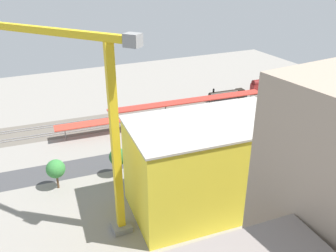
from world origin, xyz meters
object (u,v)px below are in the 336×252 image
Objects in this scene: passenger_coach at (272,84)px; platform_canopy_near at (150,115)px; street_tree_0 at (153,149)px; box_truck_0 at (198,161)px; parked_car_3 at (213,134)px; parked_car_1 at (260,125)px; parked_car_0 at (278,120)px; box_truck_1 at (207,158)px; parked_car_2 at (236,129)px; box_truck_2 at (219,158)px; street_tree_5 at (231,134)px; construction_building at (208,166)px; street_tree_3 at (118,157)px; locomotive at (228,95)px; street_tree_2 at (210,137)px; platform_canopy_far at (188,101)px; street_tree_1 at (56,169)px; traffic_light at (149,132)px; tower_crane at (101,119)px; street_tree_4 at (252,129)px.

platform_canopy_near is at bearing 11.00° from passenger_coach.
box_truck_0 is at bearing 155.99° from street_tree_0.
parked_car_3 is (42.61, 25.14, -2.36)m from passenger_coach.
parked_car_0 is at bearing -177.03° from parked_car_1.
parked_car_1 is 0.49× the size of box_truck_1.
passenger_coach reaches higher than parked_car_2.
parked_car_3 is 16.12m from box_truck_2.
construction_building is at bearing 45.54° from street_tree_5.
street_tree_3 reaches higher than passenger_coach.
parked_car_1 is at bearing -156.43° from box_truck_0.
passenger_coach reaches higher than box_truck_2.
parked_car_0 is 1.16× the size of parked_car_2.
parked_car_0 reaches higher than parked_car_1.
locomotive is 2.20× the size of street_tree_2.
street_tree_0 reaches higher than locomotive.
parked_car_1 is (-15.03, 20.71, -3.29)m from platform_canopy_far.
box_truck_2 is 40.54m from street_tree_1.
street_tree_3 reaches higher than parked_car_0.
box_truck_2 reaches higher than box_truck_1.
construction_building is at bearing 37.64° from parked_car_1.
street_tree_1 is 28.38m from traffic_light.
tower_crane reaches higher than parked_car_0.
platform_canopy_near is at bearing -45.00° from street_tree_4.
traffic_light is (7.64, -14.69, 3.23)m from box_truck_0.
street_tree_5 is at bearing 172.90° from street_tree_2.
passenger_coach is 2.64× the size of street_tree_2.
box_truck_1 is (27.07, 12.92, 0.95)m from parked_car_1.
platform_canopy_near reaches higher than box_truck_1.
street_tree_4 is (-17.63, -4.74, 2.92)m from box_truck_1.
box_truck_1 reaches higher than box_truck_0.
street_tree_0 is (47.93, 8.72, 4.45)m from parked_car_0.
parked_car_3 is 20.84m from traffic_light.
street_tree_0 reaches higher than street_tree_3.
parked_car_3 is at bearing -127.25° from street_tree_2.
passenger_coach is 2.61× the size of street_tree_1.
parked_car_2 is 28.91m from traffic_light.
platform_canopy_far is 11.65× the size of parked_car_3.
box_truck_1 is 11.79m from street_tree_5.
street_tree_0 is at bearing 11.69° from parked_car_1.
box_truck_1 is at bearing 20.94° from parked_car_0.
street_tree_4 is at bearing -179.75° from street_tree_0.
locomotive is at bearing -122.49° from street_tree_5.
locomotive is at bearing -166.49° from platform_canopy_far.
street_tree_5 is at bearing 0.04° from street_tree_4.
parked_car_2 is 0.57× the size of street_tree_1.
tower_crane is at bearing 24.15° from parked_car_1.
parked_car_1 is 0.63× the size of street_tree_4.
street_tree_2 is at bearing -177.26° from street_tree_3.
street_tree_1 is (34.32, -5.03, 3.57)m from box_truck_0.
street_tree_1 is at bearing -0.25° from street_tree_4.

